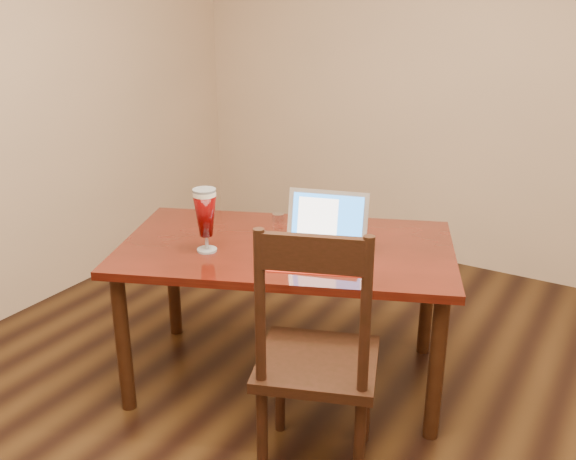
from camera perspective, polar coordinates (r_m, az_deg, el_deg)
The scene contains 3 objects.
room_shell at distance 1.87m, azimuth 3.20°, elevation 19.31°, with size 4.51×5.01×2.71m.
dining_table at distance 2.95m, azimuth -0.24°, elevation -2.66°, with size 1.72×1.35×1.00m.
dining_chair at distance 2.46m, azimuth 2.53°, elevation -11.46°, with size 0.57×0.56×1.06m.
Camera 1 is at (0.87, -1.66, 1.80)m, focal length 40.00 mm.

